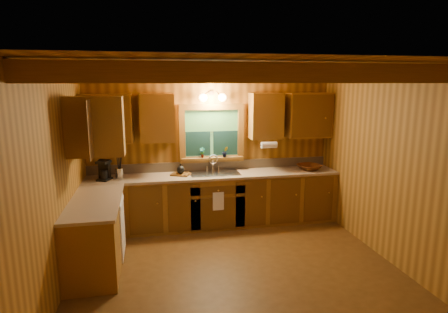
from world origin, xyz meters
TOP-DOWN VIEW (x-y plane):
  - room at (0.00, 0.00)m, footprint 4.20×4.20m
  - ceiling_beams at (0.00, 0.00)m, footprint 4.20×2.54m
  - base_cabinets at (-0.49, 1.28)m, footprint 4.20×2.22m
  - countertop at (-0.48, 1.29)m, footprint 4.20×2.24m
  - backsplash at (0.00, 1.89)m, footprint 4.20×0.02m
  - dishwasher_panel at (-1.47, 0.68)m, footprint 0.02×0.60m
  - upper_cabinets at (-0.56, 1.42)m, footprint 4.19×1.77m
  - window at (0.00, 1.87)m, footprint 1.12×0.08m
  - window_sill at (0.00, 1.82)m, footprint 1.06×0.14m
  - wall_sconce at (0.00, 1.75)m, footprint 0.45×0.21m
  - paper_towel_roll at (0.92, 1.53)m, footprint 0.27×0.11m
  - dish_towel at (0.00, 1.26)m, footprint 0.18×0.01m
  - sink at (0.00, 1.60)m, footprint 0.82×0.48m
  - coffee_maker at (-1.77, 1.55)m, footprint 0.18×0.23m
  - utensil_crock at (-1.55, 1.62)m, footprint 0.13×0.13m
  - cutting_board at (-0.57, 1.61)m, footprint 0.36×0.32m
  - teakettle at (-0.57, 1.61)m, footprint 0.13×0.13m
  - wicker_basket at (1.67, 1.54)m, footprint 0.50×0.50m
  - potted_plant_left at (-0.18, 1.81)m, footprint 0.11×0.09m
  - potted_plant_right at (0.22, 1.79)m, footprint 0.11×0.09m

SIDE VIEW (x-z plane):
  - base_cabinets at x=-0.49m, z-range 0.00..0.86m
  - dishwasher_panel at x=-1.47m, z-range 0.03..0.83m
  - dish_towel at x=0.00m, z-range 0.37..0.67m
  - sink at x=0.00m, z-range 0.64..1.07m
  - countertop at x=-0.48m, z-range 0.86..0.90m
  - cutting_board at x=-0.57m, z-range 0.90..0.93m
  - wicker_basket at x=1.67m, z-range 0.90..1.00m
  - backsplash at x=0.00m, z-range 0.90..1.06m
  - utensil_crock at x=-1.55m, z-range 0.81..1.17m
  - teakettle at x=-0.57m, z-range 0.91..1.08m
  - coffee_maker at x=-1.77m, z-range 0.90..1.21m
  - window_sill at x=0.00m, z-range 1.10..1.14m
  - potted_plant_left at x=-0.18m, z-range 1.14..1.32m
  - potted_plant_right at x=0.22m, z-range 1.14..1.32m
  - room at x=0.00m, z-range -0.80..3.40m
  - paper_towel_roll at x=0.92m, z-range 1.31..1.42m
  - window at x=0.00m, z-range 1.03..2.03m
  - upper_cabinets at x=-0.56m, z-range 1.45..2.23m
  - wall_sconce at x=0.00m, z-range 2.08..2.25m
  - ceiling_beams at x=0.00m, z-range 2.40..2.58m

